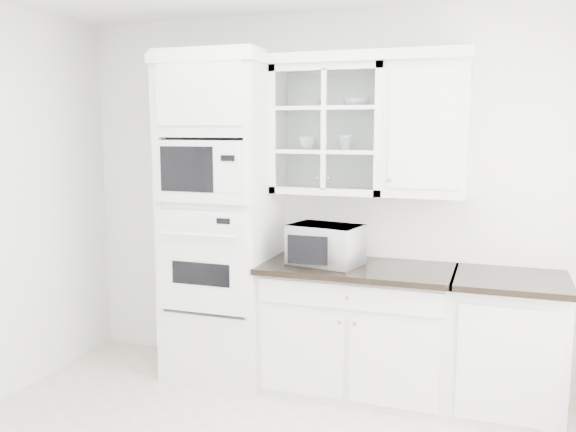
% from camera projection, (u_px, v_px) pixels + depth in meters
% --- Properties ---
extents(room_shell, '(4.00, 3.50, 2.70)m').
position_uv_depth(room_shell, '(268.00, 144.00, 3.25)').
color(room_shell, white).
rests_on(room_shell, ground).
extents(oven_column, '(0.76, 0.68, 2.40)m').
position_uv_depth(oven_column, '(221.00, 219.00, 4.50)').
color(oven_column, white).
rests_on(oven_column, ground).
extents(base_cabinet_run, '(1.32, 0.67, 0.92)m').
position_uv_depth(base_cabinet_run, '(357.00, 328.00, 4.30)').
color(base_cabinet_run, white).
rests_on(base_cabinet_run, ground).
extents(extra_base_cabinet, '(0.72, 0.67, 0.92)m').
position_uv_depth(extra_base_cabinet, '(507.00, 344.00, 3.97)').
color(extra_base_cabinet, white).
rests_on(extra_base_cabinet, ground).
extents(upper_cabinet_glass, '(0.80, 0.33, 0.90)m').
position_uv_depth(upper_cabinet_glass, '(330.00, 130.00, 4.31)').
color(upper_cabinet_glass, white).
rests_on(upper_cabinet_glass, room_shell).
extents(upper_cabinet_solid, '(0.55, 0.33, 0.90)m').
position_uv_depth(upper_cabinet_solid, '(427.00, 130.00, 4.09)').
color(upper_cabinet_solid, white).
rests_on(upper_cabinet_solid, room_shell).
extents(crown_molding, '(2.14, 0.38, 0.07)m').
position_uv_depth(crown_molding, '(315.00, 60.00, 4.25)').
color(crown_molding, white).
rests_on(crown_molding, room_shell).
extents(countertop_microwave, '(0.55, 0.49, 0.28)m').
position_uv_depth(countertop_microwave, '(327.00, 244.00, 4.25)').
color(countertop_microwave, white).
rests_on(countertop_microwave, base_cabinet_run).
extents(bowl_a, '(0.21, 0.21, 0.05)m').
position_uv_depth(bowl_a, '(309.00, 104.00, 4.33)').
color(bowl_a, white).
rests_on(bowl_a, upper_cabinet_glass).
extents(bowl_b, '(0.22, 0.22, 0.06)m').
position_uv_depth(bowl_b, '(356.00, 102.00, 4.21)').
color(bowl_b, white).
rests_on(bowl_b, upper_cabinet_glass).
extents(cup_a, '(0.14, 0.14, 0.09)m').
position_uv_depth(cup_a, '(307.00, 143.00, 4.39)').
color(cup_a, white).
rests_on(cup_a, upper_cabinet_glass).
extents(cup_b, '(0.12, 0.12, 0.10)m').
position_uv_depth(cup_b, '(346.00, 142.00, 4.29)').
color(cup_b, white).
rests_on(cup_b, upper_cabinet_glass).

